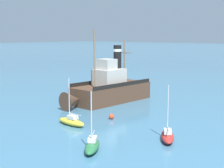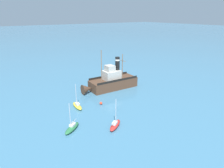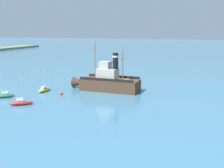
{
  "view_description": "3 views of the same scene",
  "coord_description": "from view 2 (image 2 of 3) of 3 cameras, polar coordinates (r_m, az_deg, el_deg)",
  "views": [
    {
      "loc": [
        -32.09,
        38.41,
        9.29
      ],
      "look_at": [
        -1.1,
        1.52,
        2.3
      ],
      "focal_mm": 55.0,
      "sensor_mm": 36.0,
      "label": 1
    },
    {
      "loc": [
        -40.29,
        29.77,
        17.78
      ],
      "look_at": [
        -3.66,
        4.13,
        1.94
      ],
      "focal_mm": 32.0,
      "sensor_mm": 36.0,
      "label": 2
    },
    {
      "loc": [
        -55.09,
        -15.96,
        12.47
      ],
      "look_at": [
        -4.37,
        1.12,
        1.96
      ],
      "focal_mm": 45.0,
      "sensor_mm": 36.0,
      "label": 3
    }
  ],
  "objects": [
    {
      "name": "sailboat_yellow",
      "position": [
        40.61,
        -9.89,
        -6.11
      ],
      "size": [
        3.87,
        1.38,
        4.9
      ],
      "color": "gold",
      "rests_on": "ground"
    },
    {
      "name": "old_tugboat",
      "position": [
        49.51,
        -0.23,
        0.71
      ],
      "size": [
        4.95,
        14.54,
        9.9
      ],
      "color": "#4C3323",
      "rests_on": "ground"
    },
    {
      "name": "mooring_buoy",
      "position": [
        41.42,
        -3.18,
        -5.49
      ],
      "size": [
        0.6,
        0.6,
        0.6
      ],
      "primitive_type": "sphere",
      "color": "red",
      "rests_on": "ground"
    },
    {
      "name": "sailboat_green",
      "position": [
        33.49,
        -11.36,
        -12.13
      ],
      "size": [
        3.1,
        3.74,
        4.9
      ],
      "color": "#286B3D",
      "rests_on": "ground"
    },
    {
      "name": "ground_plane",
      "position": [
        53.16,
        1.38,
        -0.04
      ],
      "size": [
        600.0,
        600.0,
        0.0
      ],
      "primitive_type": "plane",
      "color": "teal"
    },
    {
      "name": "sailboat_red",
      "position": [
        33.6,
        0.89,
        -11.6
      ],
      "size": [
        3.03,
        3.77,
        4.9
      ],
      "color": "#B22823",
      "rests_on": "ground"
    }
  ]
}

